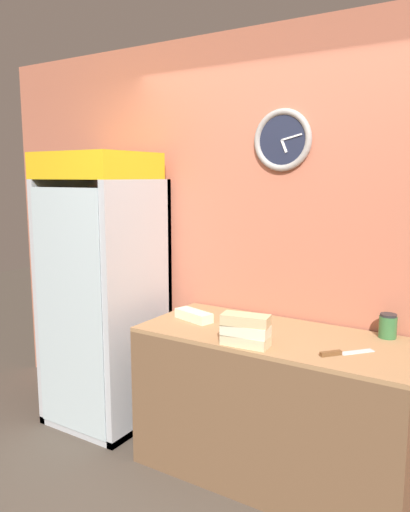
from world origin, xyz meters
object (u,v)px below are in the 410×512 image
(sandwich_stack_top, at_px, (246,320))
(condiment_jar, at_px, (388,326))
(sandwich_stack_middle, at_px, (246,330))
(sandwich_flat_left, at_px, (194,316))
(beverage_cooler, at_px, (108,277))
(chefs_knife, at_px, (340,353))
(sandwich_stack_bottom, at_px, (245,340))

(sandwich_stack_top, distance_m, condiment_jar, 0.83)
(sandwich_stack_middle, bearing_deg, sandwich_stack_top, 0.00)
(sandwich_flat_left, relative_size, condiment_jar, 2.04)
(beverage_cooler, height_order, sandwich_stack_top, beverage_cooler)
(sandwich_stack_middle, height_order, condiment_jar, condiment_jar)
(sandwich_flat_left, distance_m, chefs_knife, 0.98)
(sandwich_flat_left, xyz_separation_m, chefs_knife, (0.97, -0.12, -0.02))
(sandwich_stack_bottom, bearing_deg, sandwich_flat_left, 153.24)
(sandwich_stack_bottom, height_order, sandwich_stack_top, sandwich_stack_top)
(beverage_cooler, relative_size, sandwich_stack_middle, 7.21)
(beverage_cooler, relative_size, sandwich_flat_left, 6.88)
(sandwich_stack_top, height_order, chefs_knife, sandwich_stack_top)
(sandwich_stack_bottom, xyz_separation_m, condiment_jar, (0.62, 0.54, 0.04))
(sandwich_stack_top, relative_size, condiment_jar, 1.98)
(sandwich_stack_bottom, relative_size, condiment_jar, 1.91)
(sandwich_flat_left, height_order, chefs_knife, sandwich_flat_left)
(sandwich_stack_bottom, height_order, sandwich_stack_middle, sandwich_stack_middle)
(sandwich_stack_middle, distance_m, sandwich_flat_left, 0.56)
(sandwich_stack_bottom, bearing_deg, chefs_knife, 15.73)
(chefs_knife, bearing_deg, sandwich_flat_left, 173.05)
(sandwich_stack_bottom, bearing_deg, sandwich_stack_top, 0.00)
(sandwich_stack_bottom, distance_m, sandwich_flat_left, 0.56)
(beverage_cooler, relative_size, sandwich_stack_top, 7.11)
(sandwich_stack_middle, relative_size, sandwich_stack_top, 0.99)
(sandwich_flat_left, bearing_deg, condiment_jar, 14.64)
(sandwich_stack_bottom, distance_m, chefs_knife, 0.49)
(sandwich_stack_top, xyz_separation_m, sandwich_flat_left, (-0.50, 0.25, -0.11))
(sandwich_flat_left, bearing_deg, sandwich_stack_middle, -26.76)
(sandwich_flat_left, bearing_deg, chefs_knife, -6.95)
(sandwich_stack_middle, relative_size, condiment_jar, 1.95)
(sandwich_stack_top, xyz_separation_m, condiment_jar, (0.62, 0.54, -0.07))
(beverage_cooler, height_order, sandwich_stack_bottom, beverage_cooler)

